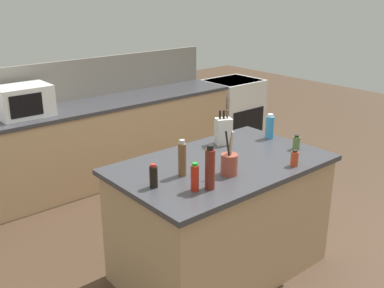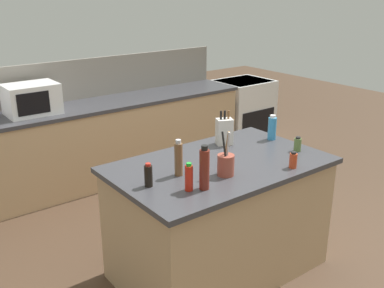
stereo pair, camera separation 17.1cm
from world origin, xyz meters
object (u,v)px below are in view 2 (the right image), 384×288
object	(u,v)px
spice_jar_oregano	(298,144)
hot_sauce_bottle	(189,177)
knife_block	(224,131)
salt_shaker	(228,133)
pepper_grinder	(179,159)
utensil_crock	(226,164)
soy_sauce_bottle	(148,176)
spice_jar_paprika	(293,160)
microwave	(32,99)
range_oven	(243,111)
vinegar_bottle	(204,169)
dish_soap_bottle	(272,128)

from	to	relation	value
spice_jar_oregano	hot_sauce_bottle	size ratio (longest dim) A/B	0.63
knife_block	salt_shaker	xyz separation A→B (m)	(0.10, 0.06, -0.05)
knife_block	pepper_grinder	xyz separation A→B (m)	(-0.68, -0.30, 0.01)
utensil_crock	pepper_grinder	world-z (taller)	utensil_crock
utensil_crock	soy_sauce_bottle	xyz separation A→B (m)	(-0.53, 0.17, -0.01)
salt_shaker	spice_jar_paprika	xyz separation A→B (m)	(-0.04, -0.75, -0.00)
microwave	pepper_grinder	bearing A→B (deg)	-82.99
range_oven	vinegar_bottle	size ratio (longest dim) A/B	3.04
soy_sauce_bottle	spice_jar_paprika	xyz separation A→B (m)	(1.01, -0.37, -0.02)
salt_shaker	spice_jar_oregano	bearing A→B (deg)	-64.54
range_oven	pepper_grinder	size ratio (longest dim) A/B	3.50
pepper_grinder	salt_shaker	bearing A→B (deg)	24.91
dish_soap_bottle	pepper_grinder	bearing A→B (deg)	-172.35
soy_sauce_bottle	pepper_grinder	xyz separation A→B (m)	(0.27, 0.02, 0.05)
range_oven	spice_jar_oregano	bearing A→B (deg)	-125.18
knife_block	dish_soap_bottle	xyz separation A→B (m)	(0.41, -0.15, -0.01)
range_oven	dish_soap_bottle	bearing A→B (deg)	-128.40
range_oven	microwave	bearing A→B (deg)	180.00
utensil_crock	spice_jar_oregano	xyz separation A→B (m)	(0.78, 0.01, -0.03)
pepper_grinder	microwave	bearing A→B (deg)	97.01
range_oven	pepper_grinder	distance (m)	3.55
vinegar_bottle	spice_jar_oregano	bearing A→B (deg)	5.49
microwave	range_oven	bearing A→B (deg)	-0.00
utensil_crock	salt_shaker	size ratio (longest dim) A/B	2.55
range_oven	utensil_crock	bearing A→B (deg)	-135.73
utensil_crock	salt_shaker	distance (m)	0.76
microwave	vinegar_bottle	size ratio (longest dim) A/B	1.71
pepper_grinder	hot_sauce_bottle	bearing A→B (deg)	-111.09
vinegar_bottle	microwave	bearing A→B (deg)	96.27
knife_block	utensil_crock	world-z (taller)	utensil_crock
microwave	knife_block	size ratio (longest dim) A/B	1.79
spice_jar_oregano	salt_shaker	distance (m)	0.60
range_oven	soy_sauce_bottle	xyz separation A→B (m)	(-2.99, -2.23, 0.55)
microwave	knife_block	bearing A→B (deg)	-63.40
dish_soap_bottle	hot_sauce_bottle	size ratio (longest dim) A/B	1.14
spice_jar_oregano	hot_sauce_bottle	xyz separation A→B (m)	(-1.13, -0.06, 0.03)
knife_block	range_oven	bearing A→B (deg)	66.78
spice_jar_paprika	pepper_grinder	xyz separation A→B (m)	(-0.74, 0.39, 0.07)
microwave	utensil_crock	xyz separation A→B (m)	(0.53, -2.40, -0.08)
utensil_crock	spice_jar_oregano	bearing A→B (deg)	1.09
soy_sauce_bottle	spice_jar_paprika	bearing A→B (deg)	-19.96
knife_block	utensil_crock	size ratio (longest dim) A/B	0.91
spice_jar_oregano	soy_sauce_bottle	bearing A→B (deg)	173.27
hot_sauce_bottle	pepper_grinder	xyz separation A→B (m)	(0.09, 0.24, 0.03)
utensil_crock	dish_soap_bottle	world-z (taller)	utensil_crock
spice_jar_paprika	knife_block	bearing A→B (deg)	95.01
spice_jar_oregano	spice_jar_paprika	xyz separation A→B (m)	(-0.30, -0.21, 0.00)
spice_jar_oregano	salt_shaker	size ratio (longest dim) A/B	0.95
microwave	spice_jar_paprika	bearing A→B (deg)	-68.66
knife_block	utensil_crock	xyz separation A→B (m)	(-0.42, -0.49, -0.03)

